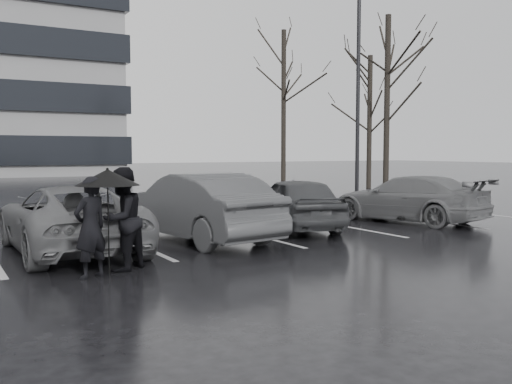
{
  "coord_description": "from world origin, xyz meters",
  "views": [
    {
      "loc": [
        -5.97,
        -9.34,
        1.96
      ],
      "look_at": [
        0.01,
        1.0,
        1.1
      ],
      "focal_mm": 40.0,
      "sensor_mm": 36.0,
      "label": 1
    }
  ],
  "objects": [
    {
      "name": "stall_stripes",
      "position": [
        -0.8,
        2.5,
        0.0
      ],
      "size": [
        19.72,
        5.0,
        0.0
      ],
      "color": "#B5B5B7",
      "rests_on": "ground"
    },
    {
      "name": "car_west_b",
      "position": [
        -3.6,
        2.03,
        0.65
      ],
      "size": [
        2.2,
        4.69,
        1.3
      ],
      "primitive_type": "imported",
      "rotation": [
        0.0,
        0.0,
        3.15
      ],
      "color": "#48484A",
      "rests_on": "ground"
    },
    {
      "name": "tree_ne",
      "position": [
        14.5,
        14.0,
        3.5
      ],
      "size": [
        0.26,
        0.26,
        7.0
      ],
      "primitive_type": "cylinder",
      "color": "black",
      "rests_on": "ground"
    },
    {
      "name": "car_east",
      "position": [
        5.53,
        2.15,
        0.64
      ],
      "size": [
        2.86,
        4.73,
        1.28
      ],
      "primitive_type": "imported",
      "rotation": [
        0.0,
        0.0,
        3.4
      ],
      "color": "#48484A",
      "rests_on": "ground"
    },
    {
      "name": "tree_north",
      "position": [
        11.0,
        17.0,
        4.25
      ],
      "size": [
        0.26,
        0.26,
        8.5
      ],
      "primitive_type": "cylinder",
      "color": "black",
      "rests_on": "ground"
    },
    {
      "name": "lamp_post",
      "position": [
        9.36,
        8.87,
        4.16
      ],
      "size": [
        0.5,
        0.5,
        9.09
      ],
      "rotation": [
        0.0,
        0.0,
        -0.13
      ],
      "color": "gray",
      "rests_on": "ground"
    },
    {
      "name": "car_main",
      "position": [
        1.98,
        2.44,
        0.66
      ],
      "size": [
        2.58,
        4.17,
        1.33
      ],
      "primitive_type": "imported",
      "rotation": [
        0.0,
        0.0,
        2.86
      ],
      "color": "black",
      "rests_on": "ground"
    },
    {
      "name": "ground",
      "position": [
        0.0,
        0.0,
        0.0
      ],
      "size": [
        160.0,
        160.0,
        0.0
      ],
      "primitive_type": "plane",
      "color": "black",
      "rests_on": "ground"
    },
    {
      "name": "umbrella",
      "position": [
        -3.53,
        -0.48,
        1.55
      ],
      "size": [
        1.0,
        1.0,
        1.7
      ],
      "color": "black",
      "rests_on": "ground"
    },
    {
      "name": "pedestrian_right",
      "position": [
        -3.22,
        -0.21,
        0.85
      ],
      "size": [
        1.05,
        1.0,
        1.7
      ],
      "primitive_type": "imported",
      "rotation": [
        0.0,
        0.0,
        3.75
      ],
      "color": "black",
      "rests_on": "ground"
    },
    {
      "name": "pedestrian_left",
      "position": [
        -3.82,
        -0.53,
        0.79
      ],
      "size": [
        0.68,
        0.58,
        1.58
      ],
      "primitive_type": "imported",
      "rotation": [
        0.0,
        0.0,
        3.56
      ],
      "color": "black",
      "rests_on": "ground"
    },
    {
      "name": "tree_east",
      "position": [
        12.0,
        10.0,
        4.0
      ],
      "size": [
        0.26,
        0.26,
        8.0
      ],
      "primitive_type": "cylinder",
      "color": "black",
      "rests_on": "ground"
    },
    {
      "name": "car_west_a",
      "position": [
        -0.85,
        2.04,
        0.74
      ],
      "size": [
        2.17,
        4.66,
        1.48
      ],
      "primitive_type": "imported",
      "rotation": [
        0.0,
        0.0,
        3.28
      ],
      "color": "#2A2A2C",
      "rests_on": "ground"
    }
  ]
}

